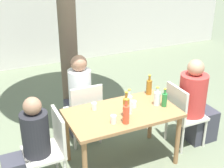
% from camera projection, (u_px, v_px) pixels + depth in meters
% --- Properties ---
extents(ground_plane, '(30.00, 30.00, 0.00)m').
position_uv_depth(ground_plane, '(122.00, 161.00, 4.10)').
color(ground_plane, '#667056').
extents(cafe_building_wall, '(10.00, 0.08, 2.80)m').
position_uv_depth(cafe_building_wall, '(40.00, 4.00, 6.88)').
color(cafe_building_wall, beige).
rests_on(cafe_building_wall, ground_plane).
extents(dining_table_front, '(1.36, 0.77, 0.74)m').
position_uv_depth(dining_table_front, '(122.00, 118.00, 3.83)').
color(dining_table_front, '#996B42').
rests_on(dining_table_front, ground_plane).
extents(patio_chair_0, '(0.44, 0.44, 0.91)m').
position_uv_depth(patio_chair_0, '(50.00, 146.00, 3.53)').
color(patio_chair_0, beige).
rests_on(patio_chair_0, ground_plane).
extents(patio_chair_1, '(0.44, 0.44, 0.91)m').
position_uv_depth(patio_chair_1, '(182.00, 112.00, 4.24)').
color(patio_chair_1, beige).
rests_on(patio_chair_1, ground_plane).
extents(patio_chair_2, '(0.44, 0.44, 0.91)m').
position_uv_depth(patio_chair_2, '(84.00, 110.00, 4.29)').
color(patio_chair_2, beige).
rests_on(patio_chair_2, ground_plane).
extents(person_seated_0, '(0.55, 0.30, 1.16)m').
position_uv_depth(person_seated_0, '(29.00, 152.00, 3.45)').
color(person_seated_0, '#383842').
rests_on(person_seated_0, ground_plane).
extents(person_seated_1, '(0.59, 0.37, 1.25)m').
position_uv_depth(person_seated_1, '(196.00, 106.00, 4.31)').
color(person_seated_1, '#383842').
rests_on(person_seated_1, ground_plane).
extents(person_seated_2, '(0.32, 0.56, 1.27)m').
position_uv_depth(person_seated_2, '(79.00, 100.00, 4.47)').
color(person_seated_2, '#383842').
rests_on(person_seated_2, ground_plane).
extents(green_bottle_0, '(0.07, 0.07, 0.25)m').
position_uv_depth(green_bottle_0, '(164.00, 99.00, 3.89)').
color(green_bottle_0, '#287A38').
rests_on(green_bottle_0, dining_table_front).
extents(water_bottle_1, '(0.08, 0.08, 0.25)m').
position_uv_depth(water_bottle_1, '(157.00, 98.00, 3.93)').
color(water_bottle_1, silver).
rests_on(water_bottle_1, dining_table_front).
extents(soda_bottle_2, '(0.08, 0.08, 0.31)m').
position_uv_depth(soda_bottle_2, '(126.00, 114.00, 3.51)').
color(soda_bottle_2, '#DB4C2D').
rests_on(soda_bottle_2, dining_table_front).
extents(water_bottle_3, '(0.07, 0.07, 0.32)m').
position_uv_depth(water_bottle_3, '(129.00, 104.00, 3.71)').
color(water_bottle_3, silver).
rests_on(water_bottle_3, dining_table_front).
extents(amber_bottle_4, '(0.08, 0.08, 0.33)m').
position_uv_depth(amber_bottle_4, '(126.00, 107.00, 3.63)').
color(amber_bottle_4, '#9E661E').
rests_on(amber_bottle_4, dining_table_front).
extents(amber_bottle_5, '(0.08, 0.08, 0.28)m').
position_uv_depth(amber_bottle_5, '(149.00, 87.00, 4.21)').
color(amber_bottle_5, '#9E661E').
rests_on(amber_bottle_5, dining_table_front).
extents(drinking_glass_0, '(0.06, 0.06, 0.09)m').
position_uv_depth(drinking_glass_0, '(94.00, 106.00, 3.83)').
color(drinking_glass_0, silver).
rests_on(drinking_glass_0, dining_table_front).
extents(drinking_glass_1, '(0.07, 0.07, 0.10)m').
position_uv_depth(drinking_glass_1, '(113.00, 119.00, 3.54)').
color(drinking_glass_1, silver).
rests_on(drinking_glass_1, dining_table_front).
extents(drinking_glass_2, '(0.07, 0.07, 0.08)m').
position_uv_depth(drinking_glass_2, '(134.00, 104.00, 3.89)').
color(drinking_glass_2, white).
rests_on(drinking_glass_2, dining_table_front).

